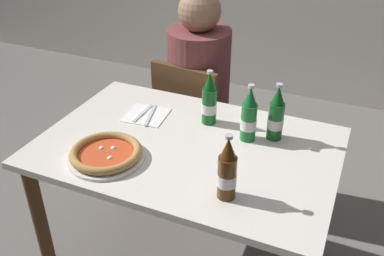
{
  "coord_description": "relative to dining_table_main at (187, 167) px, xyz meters",
  "views": [
    {
      "loc": [
        0.6,
        -1.33,
        1.71
      ],
      "look_at": [
        0.0,
        0.05,
        0.8
      ],
      "focal_mm": 40.05,
      "sensor_mm": 36.0,
      "label": 1
    }
  ],
  "objects": [
    {
      "name": "dining_table_main",
      "position": [
        0.0,
        0.0,
        0.0
      ],
      "size": [
        1.2,
        0.8,
        0.75
      ],
      "color": "silver",
      "rests_on": "ground_plane"
    },
    {
      "name": "chair_behind_table",
      "position": [
        -0.23,
        0.61,
        -0.15
      ],
      "size": [
        0.44,
        0.44,
        0.85
      ],
      "rotation": [
        0.0,
        0.0,
        3.03
      ],
      "color": "brown",
      "rests_on": "ground_plane"
    },
    {
      "name": "diner_seated",
      "position": [
        -0.22,
        0.66,
        -0.05
      ],
      "size": [
        0.34,
        0.34,
        1.21
      ],
      "color": "#2D3342",
      "rests_on": "ground_plane"
    },
    {
      "name": "pizza_margherita_near",
      "position": [
        -0.25,
        -0.21,
        0.14
      ],
      "size": [
        0.3,
        0.3,
        0.04
      ],
      "color": "white",
      "rests_on": "dining_table_main"
    },
    {
      "name": "beer_bottle_left",
      "position": [
        0.21,
        0.14,
        0.22
      ],
      "size": [
        0.07,
        0.07,
        0.25
      ],
      "color": "#196B2D",
      "rests_on": "dining_table_main"
    },
    {
      "name": "beer_bottle_center",
      "position": [
        0.25,
        -0.24,
        0.22
      ],
      "size": [
        0.07,
        0.07,
        0.25
      ],
      "color": "#512D0F",
      "rests_on": "dining_table_main"
    },
    {
      "name": "beer_bottle_right",
      "position": [
        0.02,
        0.2,
        0.22
      ],
      "size": [
        0.07,
        0.07,
        0.25
      ],
      "color": "#14591E",
      "rests_on": "dining_table_main"
    },
    {
      "name": "beer_bottle_extra",
      "position": [
        0.31,
        0.19,
        0.22
      ],
      "size": [
        0.07,
        0.07,
        0.25
      ],
      "color": "#14591E",
      "rests_on": "dining_table_main"
    },
    {
      "name": "napkin_with_cutlery",
      "position": [
        -0.27,
        0.14,
        0.12
      ],
      "size": [
        0.2,
        0.2,
        0.01
      ],
      "color": "white",
      "rests_on": "dining_table_main"
    }
  ]
}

